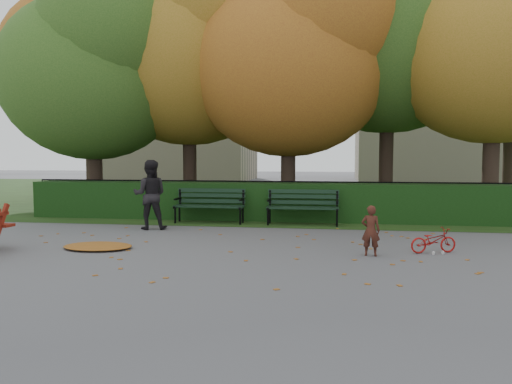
# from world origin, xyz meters

# --- Properties ---
(ground) EXTENTS (90.00, 90.00, 0.00)m
(ground) POSITION_xyz_m (0.00, 0.00, 0.00)
(ground) COLOR slate
(ground) RESTS_ON ground
(grass_strip) EXTENTS (90.00, 90.00, 0.00)m
(grass_strip) POSITION_xyz_m (0.00, 14.00, 0.01)
(grass_strip) COLOR #1E3113
(grass_strip) RESTS_ON ground
(building_left) EXTENTS (10.00, 7.00, 15.00)m
(building_left) POSITION_xyz_m (-9.00, 26.00, 7.50)
(building_left) COLOR beige
(building_left) RESTS_ON ground
(building_right) EXTENTS (9.00, 6.00, 12.00)m
(building_right) POSITION_xyz_m (8.00, 28.00, 6.00)
(building_right) COLOR beige
(building_right) RESTS_ON ground
(hedge) EXTENTS (13.00, 0.90, 1.00)m
(hedge) POSITION_xyz_m (0.00, 4.50, 0.50)
(hedge) COLOR black
(hedge) RESTS_ON ground
(iron_fence) EXTENTS (14.00, 0.04, 1.02)m
(iron_fence) POSITION_xyz_m (0.00, 5.30, 0.54)
(iron_fence) COLOR black
(iron_fence) RESTS_ON ground
(tree_a) EXTENTS (5.88, 5.60, 7.48)m
(tree_a) POSITION_xyz_m (-5.19, 5.58, 4.52)
(tree_a) COLOR #30211C
(tree_a) RESTS_ON ground
(tree_b) EXTENTS (6.72, 6.40, 8.79)m
(tree_b) POSITION_xyz_m (-2.44, 6.75, 5.40)
(tree_b) COLOR #30211C
(tree_b) RESTS_ON ground
(tree_c) EXTENTS (6.30, 6.00, 8.00)m
(tree_c) POSITION_xyz_m (0.83, 5.96, 4.82)
(tree_c) COLOR #30211C
(tree_c) RESTS_ON ground
(tree_d) EXTENTS (7.14, 6.80, 9.58)m
(tree_d) POSITION_xyz_m (3.88, 7.23, 5.98)
(tree_d) COLOR #30211C
(tree_d) RESTS_ON ground
(tree_e) EXTENTS (6.09, 5.80, 8.16)m
(tree_e) POSITION_xyz_m (6.52, 5.77, 5.08)
(tree_e) COLOR #30211C
(tree_e) RESTS_ON ground
(tree_f) EXTENTS (6.93, 6.60, 9.19)m
(tree_f) POSITION_xyz_m (-7.13, 9.24, 5.69)
(tree_f) COLOR #30211C
(tree_f) RESTS_ON ground
(bench_left) EXTENTS (1.80, 0.57, 0.88)m
(bench_left) POSITION_xyz_m (-1.30, 3.70, 0.52)
(bench_left) COLOR black
(bench_left) RESTS_ON ground
(bench_right) EXTENTS (1.80, 0.57, 0.88)m
(bench_right) POSITION_xyz_m (1.10, 3.70, 0.52)
(bench_right) COLOR black
(bench_right) RESTS_ON ground
(leaf_pile) EXTENTS (1.52, 1.26, 0.09)m
(leaf_pile) POSITION_xyz_m (-2.51, -0.12, 0.05)
(leaf_pile) COLOR brown
(leaf_pile) RESTS_ON ground
(leaf_scatter) EXTENTS (9.00, 5.70, 0.01)m
(leaf_scatter) POSITION_xyz_m (0.00, 0.30, 0.01)
(leaf_scatter) COLOR brown
(leaf_scatter) RESTS_ON ground
(child) EXTENTS (0.35, 0.25, 0.88)m
(child) POSITION_xyz_m (2.50, -0.03, 0.44)
(child) COLOR #461F16
(child) RESTS_ON ground
(adult) EXTENTS (0.91, 0.78, 1.64)m
(adult) POSITION_xyz_m (-2.43, 2.40, 0.82)
(adult) COLOR black
(adult) RESTS_ON ground
(bicycle) EXTENTS (0.91, 0.55, 0.45)m
(bicycle) POSITION_xyz_m (3.63, 0.40, 0.22)
(bicycle) COLOR #A7120F
(bicycle) RESTS_ON ground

